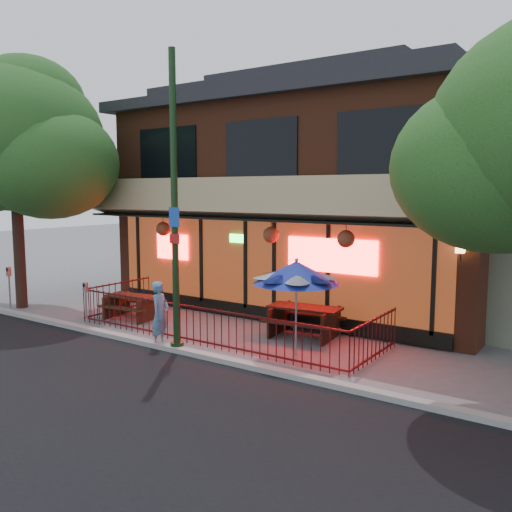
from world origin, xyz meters
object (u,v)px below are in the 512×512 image
(patio_umbrella, at_px, (296,272))
(parking_meter_near, at_px, (86,298))
(pedestrian, at_px, (160,314))
(picnic_table_left, at_px, (133,303))
(street_tree_left, at_px, (16,131))
(street_light, at_px, (175,219))
(picnic_table_right, at_px, (305,317))
(parking_meter_far, at_px, (9,282))

(patio_umbrella, bearing_deg, parking_meter_near, -167.67)
(pedestrian, bearing_deg, parking_meter_near, 78.20)
(picnic_table_left, bearing_deg, street_tree_left, -167.55)
(street_light, relative_size, street_tree_left, 0.87)
(patio_umbrella, bearing_deg, street_light, -153.09)
(picnic_table_right, height_order, parking_meter_near, parking_meter_near)
(picnic_table_left, height_order, patio_umbrella, patio_umbrella)
(parking_meter_near, distance_m, parking_meter_far, 3.67)
(picnic_table_left, bearing_deg, picnic_table_right, 11.89)
(parking_meter_far, bearing_deg, picnic_table_left, 24.84)
(pedestrian, bearing_deg, parking_meter_far, 77.60)
(street_tree_left, distance_m, pedestrian, 8.45)
(picnic_table_right, relative_size, pedestrian, 1.26)
(street_tree_left, relative_size, picnic_table_left, 4.52)
(street_tree_left, xyz_separation_m, pedestrian, (6.87, -0.74, -4.86))
(street_tree_left, relative_size, parking_meter_far, 5.49)
(patio_umbrella, height_order, pedestrian, patio_umbrella)
(street_tree_left, height_order, picnic_table_right, street_tree_left)
(pedestrian, relative_size, parking_meter_far, 1.10)
(street_light, xyz_separation_m, street_tree_left, (-7.46, 0.79, 2.52))
(street_tree_left, height_order, picnic_table_left, street_tree_left)
(street_tree_left, distance_m, picnic_table_left, 6.70)
(parking_meter_near, bearing_deg, street_light, -0.05)
(picnic_table_right, relative_size, patio_umbrella, 0.89)
(picnic_table_left, xyz_separation_m, parking_meter_far, (-3.66, -1.70, 0.53))
(picnic_table_left, distance_m, parking_meter_far, 4.07)
(street_light, height_order, street_tree_left, street_tree_left)
(patio_umbrella, xyz_separation_m, pedestrian, (-3.12, -1.23, -1.14))
(street_light, relative_size, picnic_table_left, 3.93)
(picnic_table_left, height_order, parking_meter_near, parking_meter_near)
(patio_umbrella, distance_m, parking_meter_far, 9.67)
(street_light, height_order, parking_meter_near, street_light)
(picnic_table_right, bearing_deg, patio_umbrella, -67.65)
(patio_umbrella, height_order, parking_meter_far, patio_umbrella)
(street_light, xyz_separation_m, picnic_table_left, (-3.34, 1.70, -2.69))
(picnic_table_left, bearing_deg, street_light, -26.94)
(street_light, xyz_separation_m, picnic_table_right, (1.91, 2.80, -2.62))
(picnic_table_left, distance_m, picnic_table_right, 5.37)
(street_tree_left, height_order, patio_umbrella, street_tree_left)
(street_tree_left, distance_m, patio_umbrella, 10.68)
(parking_meter_near, xyz_separation_m, parking_meter_far, (-3.67, -0.00, 0.09))
(picnic_table_left, relative_size, picnic_table_right, 0.88)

